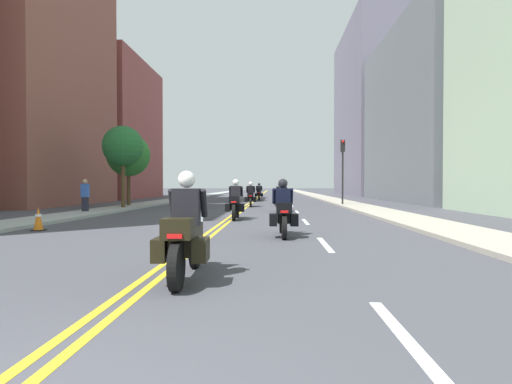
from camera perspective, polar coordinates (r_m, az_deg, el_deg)
ground_plane at (r=49.77m, az=0.41°, el=-0.65°), size 264.00×264.00×0.00m
sidewalk_left at (r=50.55m, az=-7.79°, el=-0.57°), size 2.15×144.00×0.12m
sidewalk_right at (r=50.02m, az=8.69°, el=-0.59°), size 2.15×144.00×0.12m
centreline_yellow_inner at (r=49.77m, az=0.27°, el=-0.65°), size 0.12×132.00×0.01m
centreline_yellow_outer at (r=49.76m, az=0.54°, el=-0.65°), size 0.12×132.00×0.01m
lane_dashes_white at (r=30.77m, az=4.80°, el=-1.66°), size 0.14×56.40×0.01m
building_left_1 at (r=35.58m, az=-28.93°, el=20.90°), size 7.26×13.07×27.22m
building_right_1 at (r=38.93m, az=23.57°, el=9.85°), size 7.45×19.69×14.95m
building_left_2 at (r=47.03m, az=-20.13°, el=8.11°), size 8.42×13.35×14.60m
building_right_2 at (r=60.62m, az=16.19°, el=10.73°), size 8.03×21.35×23.46m
motorcycle_0 at (r=6.18m, az=-9.86°, el=-6.06°), size 0.77×2.23×1.63m
motorcycle_1 at (r=11.18m, az=3.82°, el=-2.95°), size 0.77×2.11×1.59m
motorcycle_2 at (r=16.71m, az=-2.89°, el=-1.59°), size 0.76×2.27×1.66m
motorcycle_3 at (r=21.77m, az=3.64°, el=-1.05°), size 0.77×2.25×1.59m
motorcycle_4 at (r=26.62m, az=-0.76°, el=-0.65°), size 0.78×2.15×1.64m
motorcycle_5 at (r=31.93m, az=3.34°, el=-0.39°), size 0.78×2.22×1.58m
motorcycle_6 at (r=37.56m, az=0.43°, el=-0.17°), size 0.76×2.22×1.62m
traffic_cone_0 at (r=14.32m, az=-28.21°, el=-3.31°), size 0.35×0.35×0.75m
traffic_light_near at (r=28.37m, az=12.07°, el=4.41°), size 0.28×0.38×4.49m
pedestrian_0 at (r=21.82m, az=-22.84°, el=-0.51°), size 0.36×0.23×1.71m
street_tree_0 at (r=27.59m, az=-17.47°, el=4.95°), size 2.76×2.76×4.74m
street_tree_1 at (r=25.09m, az=-18.17°, el=6.08°), size 2.36×2.36×4.88m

